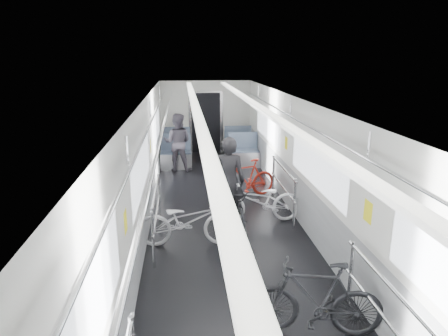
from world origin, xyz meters
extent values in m
cube|color=black|center=(0.00, 0.00, 0.00)|extent=(3.00, 14.00, 0.01)
cube|color=white|center=(0.00, 0.00, 2.40)|extent=(3.00, 14.00, 0.02)
cube|color=silver|center=(-1.50, 0.00, 1.20)|extent=(0.02, 14.00, 2.40)
cube|color=silver|center=(1.50, 0.00, 1.20)|extent=(0.02, 14.00, 2.40)
cube|color=silver|center=(0.00, 7.00, 1.20)|extent=(3.00, 0.02, 2.40)
cube|color=white|center=(0.00, 0.00, 0.01)|extent=(0.08, 13.80, 0.01)
cube|color=gray|center=(-1.47, 0.00, 0.45)|extent=(0.01, 13.90, 0.90)
cube|color=gray|center=(1.47, 0.00, 0.45)|extent=(0.01, 13.90, 0.90)
cube|color=white|center=(-1.47, 0.00, 1.40)|extent=(0.01, 10.80, 0.75)
cube|color=white|center=(1.47, 0.00, 1.40)|extent=(0.01, 10.80, 0.75)
cube|color=white|center=(-0.55, 0.00, 2.34)|extent=(0.14, 13.40, 0.05)
cube|color=white|center=(0.55, 0.00, 2.34)|extent=(0.14, 13.40, 0.05)
cube|color=black|center=(0.00, 6.94, 1.00)|extent=(0.95, 0.10, 2.00)
imported|color=#ACABB0|center=(-0.75, 0.03, 0.45)|extent=(1.74, 0.65, 0.91)
imported|color=black|center=(0.71, -2.45, 0.48)|extent=(1.64, 0.75, 0.95)
imported|color=silver|center=(0.68, 0.88, 0.45)|extent=(1.72, 0.65, 0.89)
imported|color=#B12315|center=(0.63, 2.30, 0.45)|extent=(1.57, 0.92, 0.91)
imported|color=black|center=(0.20, 0.84, 0.40)|extent=(0.67, 1.57, 0.80)
imported|color=black|center=(0.08, 0.94, 0.87)|extent=(0.72, 0.56, 1.74)
imported|color=#312D35|center=(-0.94, 4.78, 0.82)|extent=(0.91, 0.77, 1.65)
camera|label=1|loc=(-0.77, -6.38, 3.22)|focal=32.00mm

